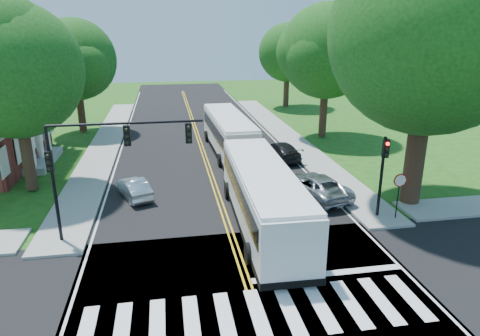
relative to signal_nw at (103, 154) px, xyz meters
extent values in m
plane|color=#184912|center=(5.86, -6.43, -4.38)|extent=(140.00, 140.00, 0.00)
cube|color=black|center=(5.86, 11.57, -4.37)|extent=(14.00, 96.00, 0.01)
cube|color=black|center=(5.86, -6.43, -4.37)|extent=(60.00, 12.00, 0.01)
cube|color=gold|center=(5.86, 15.57, -4.36)|extent=(0.36, 70.00, 0.01)
cube|color=silver|center=(-0.94, 15.57, -4.36)|extent=(0.12, 70.00, 0.01)
cube|color=silver|center=(12.66, 15.57, -4.36)|extent=(0.12, 70.00, 0.01)
cube|color=silver|center=(5.86, -6.93, -4.36)|extent=(12.60, 3.00, 0.01)
cube|color=silver|center=(9.36, -4.83, -4.36)|extent=(6.60, 0.40, 0.01)
cube|color=gray|center=(-2.44, 18.57, -4.30)|extent=(2.60, 40.00, 0.15)
cube|color=gray|center=(14.16, 18.57, -4.30)|extent=(2.60, 40.00, 0.15)
cylinder|color=#311E13|center=(16.86, 1.57, -1.23)|extent=(1.10, 1.10, 6.00)
sphere|color=#25691F|center=(16.86, 1.57, 5.28)|extent=(10.80, 10.80, 10.80)
cylinder|color=#311E13|center=(-5.64, 7.57, -1.83)|extent=(0.70, 0.70, 4.80)
sphere|color=#25691F|center=(-5.64, 7.57, 3.17)|extent=(8.00, 8.00, 8.00)
cylinder|color=#311E13|center=(-5.14, 23.57, -2.03)|extent=(0.70, 0.70, 4.40)
sphere|color=#25691F|center=(-5.14, 23.57, 2.64)|extent=(7.60, 7.60, 7.60)
cylinder|color=#311E13|center=(17.36, 17.57, -1.73)|extent=(0.70, 0.70, 5.00)
sphere|color=#25691F|center=(17.36, 17.57, 3.50)|extent=(8.40, 8.40, 8.40)
cylinder|color=#311E13|center=(18.36, 33.57, -2.03)|extent=(0.70, 0.70, 4.40)
sphere|color=#25691F|center=(18.36, 33.57, 2.51)|extent=(7.20, 7.20, 7.20)
cube|color=silver|center=(-6.54, 13.57, 0.02)|extent=(1.40, 6.00, 0.45)
cube|color=gray|center=(-6.54, 13.57, -4.13)|extent=(1.80, 6.00, 0.50)
cylinder|color=silver|center=(-6.54, 11.37, -2.28)|extent=(0.50, 0.50, 4.20)
cylinder|color=silver|center=(-6.54, 13.57, -2.28)|extent=(0.50, 0.50, 4.20)
cylinder|color=silver|center=(-6.54, 15.77, -2.28)|extent=(0.50, 0.50, 4.20)
cylinder|color=black|center=(-2.34, 0.07, -1.93)|extent=(0.16, 0.16, 4.60)
cube|color=black|center=(-2.34, -0.08, -0.23)|extent=(0.30, 0.22, 0.95)
sphere|color=black|center=(-2.34, -0.22, 0.07)|extent=(0.18, 0.18, 0.18)
cylinder|color=black|center=(1.16, 0.07, 1.37)|extent=(7.00, 0.12, 0.12)
cube|color=black|center=(1.16, -0.08, 0.82)|extent=(0.30, 0.22, 0.95)
cube|color=black|center=(3.96, -0.08, 0.82)|extent=(0.30, 0.22, 0.95)
cylinder|color=black|center=(14.06, 0.07, -2.03)|extent=(0.16, 0.16, 4.40)
cube|color=black|center=(14.06, -0.08, -0.43)|extent=(0.30, 0.22, 0.95)
sphere|color=#FF0A05|center=(14.06, -0.22, -0.13)|extent=(0.18, 0.18, 0.18)
cylinder|color=black|center=(14.86, -0.43, -3.13)|extent=(0.06, 0.06, 2.20)
cylinder|color=#A50A07|center=(14.86, -0.46, -2.08)|extent=(0.76, 0.04, 0.76)
cube|color=white|center=(7.64, 0.22, -2.78)|extent=(2.91, 12.18, 2.82)
cube|color=black|center=(7.64, 0.22, -2.26)|extent=(2.96, 11.33, 0.98)
cube|color=black|center=(7.79, 6.33, -2.42)|extent=(2.52, 0.16, 1.64)
cube|color=orange|center=(7.79, 6.33, -1.49)|extent=(1.75, 0.14, 0.33)
cube|color=black|center=(7.64, 0.22, -4.03)|extent=(2.96, 12.28, 0.31)
cube|color=white|center=(7.64, 0.22, -1.31)|extent=(2.85, 11.81, 0.23)
cylinder|color=black|center=(9.07, 4.19, -3.87)|extent=(0.35, 0.99, 0.99)
cylinder|color=black|center=(6.40, 4.25, -3.87)|extent=(0.35, 0.99, 0.99)
cylinder|color=black|center=(8.89, -3.51, -3.87)|extent=(0.35, 0.99, 0.99)
cylinder|color=black|center=(6.22, -3.45, -3.87)|extent=(0.35, 0.99, 0.99)
cube|color=white|center=(7.97, 14.16, -2.81)|extent=(2.93, 11.92, 2.76)
cube|color=black|center=(7.97, 14.16, -2.31)|extent=(2.97, 11.10, 0.95)
cube|color=black|center=(7.78, 20.14, -2.46)|extent=(2.46, 0.18, 1.61)
cube|color=orange|center=(7.78, 20.14, -1.56)|extent=(1.71, 0.15, 0.32)
cube|color=black|center=(7.97, 14.16, -4.04)|extent=(2.98, 12.02, 0.30)
cube|color=white|center=(7.97, 14.16, -1.37)|extent=(2.87, 11.57, 0.22)
cylinder|color=black|center=(9.15, 18.12, -3.89)|extent=(0.35, 0.97, 0.96)
cylinder|color=black|center=(6.54, 18.04, -3.89)|extent=(0.35, 0.97, 0.96)
cylinder|color=black|center=(9.39, 10.59, -3.89)|extent=(0.35, 0.97, 0.96)
cylinder|color=black|center=(6.78, 10.51, -3.89)|extent=(0.35, 0.97, 0.96)
imported|color=silver|center=(0.80, 5.32, -3.76)|extent=(2.51, 3.92, 1.22)
imported|color=#B3B5BA|center=(11.69, 3.45, -3.64)|extent=(3.61, 5.66, 1.45)
imported|color=black|center=(11.66, 11.52, -3.69)|extent=(2.72, 4.93, 1.35)
camera|label=1|loc=(2.95, -19.69, 5.56)|focal=32.00mm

